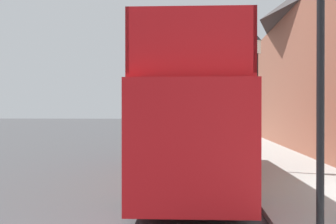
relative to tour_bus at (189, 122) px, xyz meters
name	(u,v)px	position (x,y,z in m)	size (l,w,h in m)	color
ground_plane	(145,146)	(-2.90, 11.88, -1.85)	(144.00, 144.00, 0.00)	#3D3D3F
sidewalk	(255,150)	(3.47, 8.88, -1.78)	(3.66, 108.00, 0.14)	#999993
brick_terrace_rear	(333,57)	(8.30, 11.14, 3.49)	(6.00, 21.72, 10.70)	#935642
tour_bus	(189,122)	(0.00, 0.00, 0.00)	(2.73, 10.71, 4.21)	red
parked_car_ahead_of_bus	(200,140)	(0.49, 8.23, -1.18)	(2.02, 4.19, 1.42)	maroon
lamp_post_nearest	(321,37)	(2.29, -5.73, 1.62)	(0.35, 0.35, 4.85)	black
lamp_post_second	(256,77)	(2.32, 1.27, 1.54)	(0.35, 0.35, 4.72)	black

